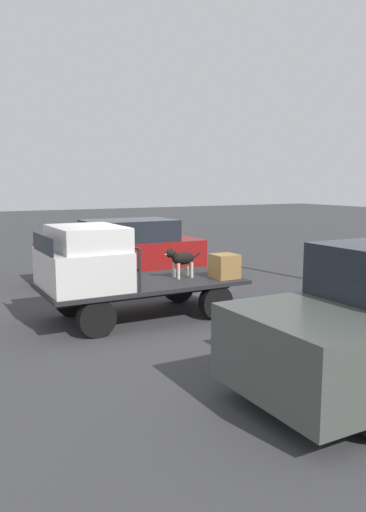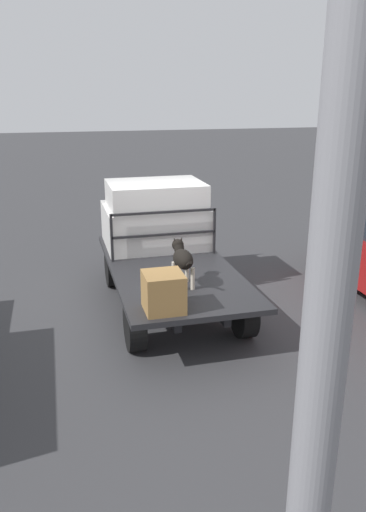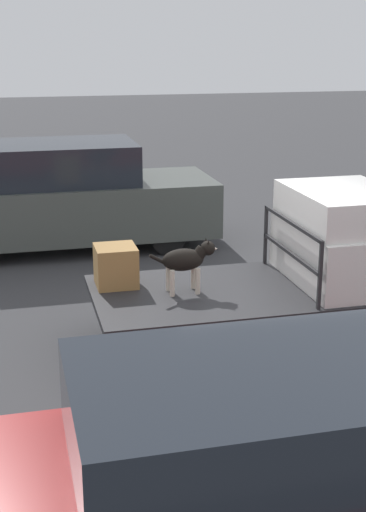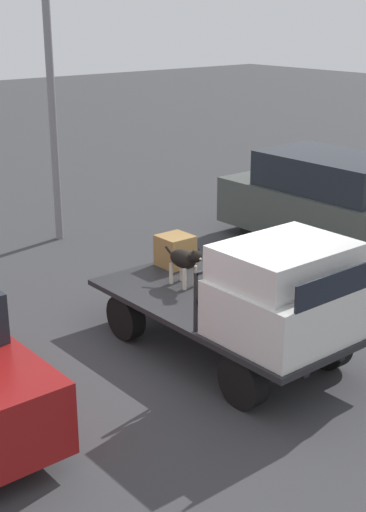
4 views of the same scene
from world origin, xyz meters
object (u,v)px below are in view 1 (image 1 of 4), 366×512
Objects in this scene: flatbed_truck at (142,291)px; cargo_crate at (225,266)px; dog at (181,259)px; parked_sedan at (124,250)px.

flatbed_truck is 1.80m from cargo_crate.
dog is 1.69× the size of cargo_crate.
dog is at bearing 85.23° from parked_sedan.
cargo_crate is 0.11× the size of parked_sedan.
parked_sedan is at bearing -106.74° from flatbed_truck.
flatbed_truck is 0.89× the size of parked_sedan.
dog reaches higher than flatbed_truck.
cargo_crate is at bearing 163.92° from flatbed_truck.
dog is at bearing 178.09° from flatbed_truck.
parked_sedan reaches higher than dog.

